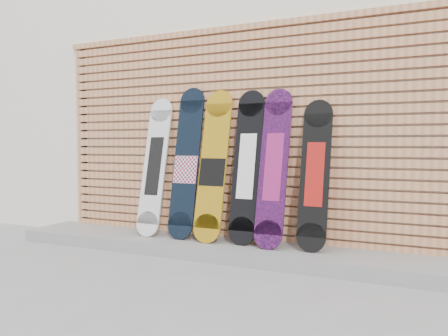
{
  "coord_description": "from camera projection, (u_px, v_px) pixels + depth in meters",
  "views": [
    {
      "loc": [
        1.59,
        -3.19,
        1.08
      ],
      "look_at": [
        -0.18,
        0.75,
        0.85
      ],
      "focal_mm": 35.0,
      "sensor_mm": 36.0,
      "label": 1
    }
  ],
  "objects": [
    {
      "name": "snowboard_1",
      "position": [
        186.0,
        163.0,
        4.52
      ],
      "size": [
        0.28,
        0.35,
        1.57
      ],
      "color": "black",
      "rests_on": "concrete_step"
    },
    {
      "name": "snowboard_4",
      "position": [
        274.0,
        167.0,
        4.12
      ],
      "size": [
        0.27,
        0.39,
        1.51
      ],
      "color": "black",
      "rests_on": "concrete_step"
    },
    {
      "name": "building",
      "position": [
        341.0,
        97.0,
        6.5
      ],
      "size": [
        12.0,
        5.0,
        3.6
      ],
      "primitive_type": "cube",
      "color": "white",
      "rests_on": "ground"
    },
    {
      "name": "snowboard_5",
      "position": [
        315.0,
        174.0,
        3.99
      ],
      "size": [
        0.27,
        0.33,
        1.39
      ],
      "color": "black",
      "rests_on": "concrete_step"
    },
    {
      "name": "snowboard_3",
      "position": [
        247.0,
        166.0,
        4.26
      ],
      "size": [
        0.27,
        0.33,
        1.51
      ],
      "color": "black",
      "rests_on": "concrete_step"
    },
    {
      "name": "snowboard_2",
      "position": [
        213.0,
        166.0,
        4.38
      ],
      "size": [
        0.29,
        0.38,
        1.53
      ],
      "color": "#AA7C12",
      "rests_on": "concrete_step"
    },
    {
      "name": "snowboard_0",
      "position": [
        155.0,
        166.0,
        4.67
      ],
      "size": [
        0.27,
        0.37,
        1.47
      ],
      "color": "silver",
      "rests_on": "concrete_step"
    },
    {
      "name": "concrete_step",
      "position": [
        224.0,
        248.0,
        4.29
      ],
      "size": [
        4.6,
        0.7,
        0.12
      ],
      "primitive_type": "cube",
      "color": "gray",
      "rests_on": "ground"
    },
    {
      "name": "slat_wall",
      "position": [
        236.0,
        132.0,
        4.5
      ],
      "size": [
        4.26,
        0.08,
        2.29
      ],
      "color": "#C67E52",
      "rests_on": "ground"
    },
    {
      "name": "ground",
      "position": [
        207.0,
        275.0,
        3.62
      ],
      "size": [
        80.0,
        80.0,
        0.0
      ],
      "primitive_type": "plane",
      "color": "gray",
      "rests_on": "ground"
    }
  ]
}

